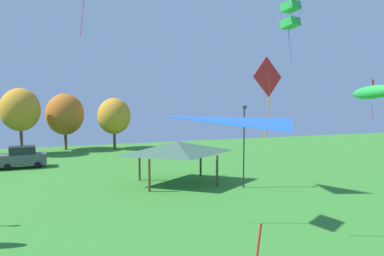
% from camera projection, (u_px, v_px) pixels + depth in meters
% --- Properties ---
extents(kite_flying_4, '(1.48, 5.24, 3.26)m').
position_uv_depth(kite_flying_4, '(373.00, 92.00, 33.15)').
color(kite_flying_4, green).
extents(kite_flying_6, '(2.72, 3.38, 4.18)m').
position_uv_depth(kite_flying_6, '(289.00, 169.00, 9.06)').
color(kite_flying_6, blue).
extents(kite_flying_8, '(2.05, 0.72, 4.32)m').
position_uv_depth(kite_flying_8, '(268.00, 80.00, 21.33)').
color(kite_flying_8, red).
extents(kite_flying_9, '(1.76, 1.83, 5.39)m').
position_uv_depth(kite_flying_9, '(290.00, 15.00, 36.66)').
color(kite_flying_9, green).
extents(parked_car_third_from_left, '(4.68, 2.28, 2.19)m').
position_uv_depth(parked_car_third_from_left, '(22.00, 157.00, 41.28)').
color(parked_car_third_from_left, '#4C5156').
rests_on(parked_car_third_from_left, ground).
extents(park_pavilion, '(7.39, 5.29, 3.60)m').
position_uv_depth(park_pavilion, '(177.00, 147.00, 34.41)').
color(park_pavilion, brown).
rests_on(park_pavilion, ground).
extents(light_post_0, '(0.36, 0.20, 6.70)m').
position_uv_depth(light_post_0, '(244.00, 142.00, 32.85)').
color(light_post_0, '#2D2D33').
rests_on(light_post_0, ground).
extents(treeline_tree_3, '(4.72, 4.72, 8.08)m').
position_uv_depth(treeline_tree_3, '(20.00, 110.00, 48.88)').
color(treeline_tree_3, brown).
rests_on(treeline_tree_3, ground).
extents(treeline_tree_4, '(4.87, 4.87, 7.36)m').
position_uv_depth(treeline_tree_4, '(65.00, 114.00, 52.75)').
color(treeline_tree_4, brown).
rests_on(treeline_tree_4, ground).
extents(treeline_tree_5, '(4.36, 4.36, 6.77)m').
position_uv_depth(treeline_tree_5, '(114.00, 116.00, 53.89)').
color(treeline_tree_5, brown).
rests_on(treeline_tree_5, ground).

